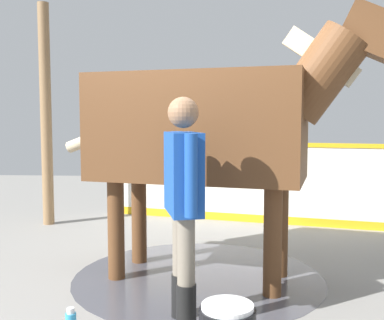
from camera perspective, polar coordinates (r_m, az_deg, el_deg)
name	(u,v)px	position (r m, az deg, el deg)	size (l,w,h in m)	color
ground_plane	(173,280)	(4.61, -2.33, -14.56)	(16.00, 16.00, 0.02)	gray
wet_patch	(199,277)	(4.65, 0.82, -14.20)	(2.44, 2.44, 0.00)	#4C4C54
barrier_wall	(247,185)	(6.96, 6.83, -3.07)	(1.13, 4.31, 1.20)	silver
roof_post_far	(46,115)	(7.01, -17.59, 5.27)	(0.16, 0.16, 3.18)	olive
horse	(210,126)	(4.36, 2.27, 4.21)	(1.43, 3.26, 2.53)	brown
handler	(183,194)	(3.42, -1.08, -4.24)	(0.66, 0.34, 1.70)	black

